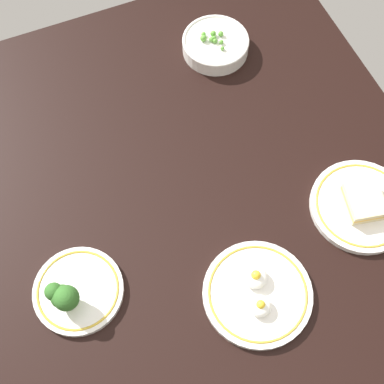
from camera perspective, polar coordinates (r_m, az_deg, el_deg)
dining_table at (r=116.21cm, az=0.00°, el=-0.87°), size 116.88×105.30×4.00cm
plate_eggs at (r=106.57cm, az=7.03°, el=-10.69°), size 21.63×21.63×4.88cm
plate_sandwich at (r=117.63cm, az=17.71°, el=-1.33°), size 21.55×21.55×4.70cm
bowl_peas at (r=135.13cm, az=2.53°, el=15.52°), size 16.33×16.33×5.21cm
plate_broccoli at (r=107.11cm, az=-12.60°, el=-10.46°), size 17.85×17.85×8.15cm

